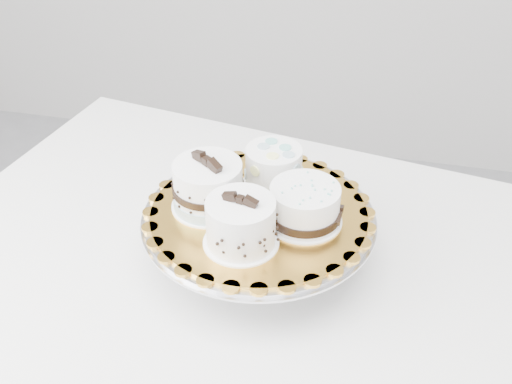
% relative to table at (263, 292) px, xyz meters
% --- Properties ---
extents(table, '(1.31, 0.99, 0.75)m').
position_rel_table_xyz_m(table, '(0.00, 0.00, 0.00)').
color(table, white).
rests_on(table, floor).
extents(cake_stand, '(0.38, 0.38, 0.10)m').
position_rel_table_xyz_m(cake_stand, '(-0.01, -0.01, 0.15)').
color(cake_stand, gray).
rests_on(cake_stand, table).
extents(cake_board, '(0.39, 0.39, 0.01)m').
position_rel_table_xyz_m(cake_board, '(-0.01, -0.01, 0.18)').
color(cake_board, gold).
rests_on(cake_board, cake_stand).
extents(cake_swirl, '(0.12, 0.12, 0.09)m').
position_rel_table_xyz_m(cake_swirl, '(-0.02, -0.09, 0.22)').
color(cake_swirl, white).
rests_on(cake_swirl, cake_board).
extents(cake_banded, '(0.15, 0.15, 0.10)m').
position_rel_table_xyz_m(cake_banded, '(-0.09, -0.01, 0.22)').
color(cake_banded, white).
rests_on(cake_banded, cake_board).
extents(cake_dots, '(0.12, 0.12, 0.07)m').
position_rel_table_xyz_m(cake_dots, '(0.00, 0.07, 0.22)').
color(cake_dots, white).
rests_on(cake_dots, cake_board).
extents(cake_ribbon, '(0.13, 0.12, 0.07)m').
position_rel_table_xyz_m(cake_ribbon, '(0.07, -0.02, 0.22)').
color(cake_ribbon, white).
rests_on(cake_ribbon, cake_board).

